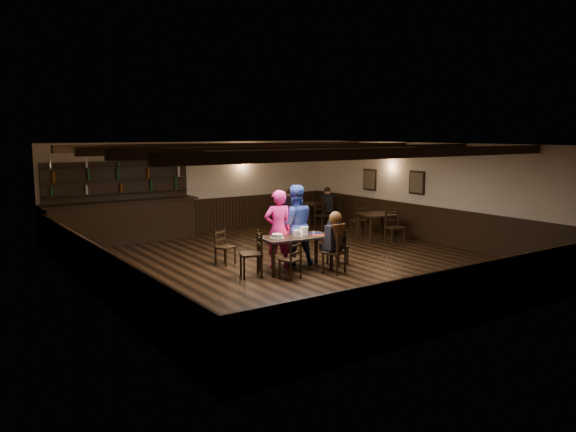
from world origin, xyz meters
TOP-DOWN VIEW (x-y plane):
  - ground at (0.00, 0.00)m, footprint 10.00×10.00m
  - room_shell at (0.01, 0.04)m, footprint 9.02×10.02m
  - dining_table at (-0.31, -0.50)m, footprint 1.60×0.93m
  - chair_near_left at (-0.80, -1.08)m, footprint 0.45×0.44m
  - chair_near_right at (0.25, -1.22)m, footprint 0.54×0.53m
  - chair_end_left at (-1.33, -0.47)m, footprint 0.55×0.56m
  - chair_end_right at (0.70, -0.61)m, footprint 0.43×0.45m
  - chair_far_pushed at (-1.36, 0.89)m, footprint 0.48×0.47m
  - woman_pink at (-0.48, -0.05)m, footprint 0.72×0.58m
  - man_blue at (0.00, -0.01)m, footprint 1.07×0.96m
  - seated_person at (0.22, -1.17)m, footprint 0.37×0.55m
  - cake at (-0.76, -0.44)m, footprint 0.29×0.29m
  - plate_stack_a at (-0.33, -0.54)m, footprint 0.15×0.15m
  - plate_stack_b at (-0.10, -0.51)m, footprint 0.16×0.16m
  - tea_light at (-0.23, -0.39)m, footprint 0.05×0.05m
  - salt_shaker at (0.04, -0.66)m, footprint 0.04×0.04m
  - pepper_shaker at (0.09, -0.59)m, footprint 0.03×0.03m
  - drink_glass at (-0.02, -0.43)m, footprint 0.06×0.06m
  - menu_red at (0.15, -0.68)m, footprint 0.32×0.26m
  - menu_blue at (0.27, -0.42)m, footprint 0.30×0.22m
  - bar_counter at (-2.41, 4.72)m, footprint 4.16×0.70m
  - back_table_a at (3.50, 1.03)m, footprint 1.07×1.07m
  - back_table_b at (3.33, 3.93)m, footprint 0.92×0.92m
  - bg_patron_left at (2.49, 3.79)m, footprint 0.33×0.43m
  - bg_patron_right at (3.89, 3.73)m, footprint 0.30×0.42m

SIDE VIEW (x-z plane):
  - ground at x=0.00m, z-range 0.00..0.00m
  - chair_near_left at x=-0.80m, z-range 0.07..0.85m
  - chair_far_pushed at x=-1.36m, z-range 0.07..0.87m
  - chair_end_right at x=0.70m, z-range 0.07..0.89m
  - chair_near_right at x=0.25m, z-range 0.08..0.97m
  - chair_end_left at x=-1.33m, z-range 0.08..1.04m
  - back_table_b at x=3.33m, z-range 0.28..1.03m
  - back_table_a at x=3.50m, z-range 0.28..1.03m
  - dining_table at x=-0.31m, z-range 0.29..1.04m
  - bar_counter at x=-2.41m, z-range -0.37..1.83m
  - menu_red at x=0.15m, z-range 0.75..0.76m
  - menu_blue at x=0.27m, z-range 0.75..0.76m
  - tea_light at x=-0.23m, z-range 0.74..0.81m
  - cake at x=-0.76m, z-range 0.75..0.84m
  - pepper_shaker at x=0.09m, z-range 0.75..0.84m
  - drink_glass at x=-0.02m, z-range 0.75..0.85m
  - salt_shaker at x=0.04m, z-range 0.75..0.85m
  - plate_stack_a at x=-0.33m, z-range 0.75..0.89m
  - plate_stack_b at x=-0.10m, z-range 0.75..0.94m
  - bg_patron_right at x=3.89m, z-range 0.47..1.25m
  - woman_pink at x=-0.48m, z-range 0.00..1.73m
  - seated_person at x=0.22m, z-range 0.42..1.31m
  - bg_patron_left at x=2.49m, z-range 0.47..1.27m
  - man_blue at x=0.00m, z-range 0.00..1.81m
  - room_shell at x=0.01m, z-range 0.39..3.10m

